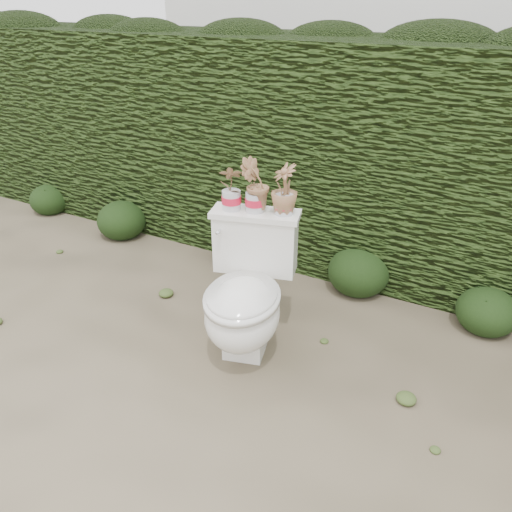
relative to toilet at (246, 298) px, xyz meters
The scene contains 11 objects.
ground 0.43m from the toilet, 144.10° to the right, with size 60.00×60.00×0.00m, color #7E7056.
hedge 1.54m from the toilet, 97.57° to the left, with size 8.00×1.00×1.60m, color #344D19.
toilet is the anchor object (origin of this frame).
potted_plant_left 0.61m from the toilet, 135.46° to the left, with size 0.13×0.09×0.24m, color #438228.
potted_plant_center 0.61m from the toilet, 106.35° to the left, with size 0.16×0.13×0.29m, color #438228.
potted_plant_right 0.63m from the toilet, 71.88° to the left, with size 0.15×0.15×0.27m, color #438228.
liriope_clump_0 2.85m from the toilet, 160.73° to the left, with size 0.37×0.37×0.29m, color #1E3312.
liriope_clump_1 1.92m from the toilet, 153.36° to the left, with size 0.41×0.41×0.33m, color #1E3312.
liriope_clump_2 1.14m from the toilet, 124.62° to the left, with size 0.32×0.32×0.26m, color #1E3312.
liriope_clump_3 1.04m from the toilet, 69.47° to the left, with size 0.43×0.43×0.34m, color #1E3312.
liriope_clump_4 1.51m from the toilet, 36.67° to the left, with size 0.37×0.37×0.30m, color #1E3312.
Camera 1 is at (1.36, -1.89, 1.85)m, focal length 35.00 mm.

